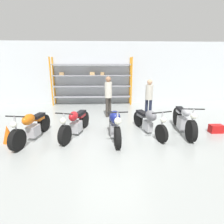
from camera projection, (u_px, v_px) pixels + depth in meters
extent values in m
plane|color=#9EA3A0|center=(113.00, 135.00, 5.95)|extent=(30.00, 30.00, 0.00)
cube|color=silver|center=(108.00, 73.00, 10.46)|extent=(30.00, 0.08, 3.60)
cylinder|color=orange|center=(51.00, 82.00, 9.81)|extent=(0.08, 0.08, 2.72)
cylinder|color=orange|center=(131.00, 82.00, 10.03)|extent=(0.08, 0.08, 2.72)
cylinder|color=orange|center=(54.00, 81.00, 10.34)|extent=(0.08, 0.08, 2.72)
cylinder|color=orange|center=(130.00, 81.00, 10.56)|extent=(0.08, 0.08, 2.72)
cube|color=gray|center=(93.00, 97.00, 10.42)|extent=(4.54, 0.55, 0.05)
cube|color=gray|center=(92.00, 86.00, 10.26)|extent=(4.54, 0.55, 0.05)
cube|color=gray|center=(92.00, 76.00, 10.09)|extent=(4.54, 0.55, 0.05)
cube|color=gray|center=(92.00, 64.00, 9.93)|extent=(4.54, 0.55, 0.05)
cube|color=tan|center=(92.00, 74.00, 10.05)|extent=(0.30, 0.31, 0.17)
cube|color=tan|center=(103.00, 74.00, 9.97)|extent=(0.23, 0.28, 0.17)
cube|color=tan|center=(62.00, 74.00, 10.04)|extent=(0.27, 0.24, 0.16)
cylinder|color=black|center=(17.00, 140.00, 4.83)|extent=(0.27, 0.63, 0.61)
cylinder|color=black|center=(44.00, 123.00, 6.22)|extent=(0.27, 0.63, 0.61)
cube|color=#ADADB2|center=(33.00, 131.00, 5.58)|extent=(0.36, 0.46, 0.34)
ellipsoid|color=orange|center=(28.00, 119.00, 5.30)|extent=(0.37, 0.58, 0.33)
cube|color=black|center=(38.00, 116.00, 5.85)|extent=(0.32, 0.56, 0.10)
cube|color=orange|center=(39.00, 118.00, 5.91)|extent=(0.26, 0.40, 0.12)
cylinder|color=#ADADB2|center=(16.00, 128.00, 4.76)|extent=(0.06, 0.06, 0.67)
sphere|color=silver|center=(14.00, 125.00, 4.66)|extent=(0.17, 0.17, 0.17)
cylinder|color=black|center=(15.00, 116.00, 4.70)|extent=(0.55, 0.14, 0.04)
cylinder|color=black|center=(65.00, 135.00, 5.19)|extent=(0.32, 0.62, 0.60)
cylinder|color=black|center=(84.00, 120.00, 6.62)|extent=(0.32, 0.62, 0.60)
cube|color=#ADADB2|center=(76.00, 127.00, 5.96)|extent=(0.39, 0.48, 0.35)
ellipsoid|color=#B2191E|center=(74.00, 116.00, 5.68)|extent=(0.38, 0.53, 0.31)
cube|color=black|center=(80.00, 113.00, 6.22)|extent=(0.37, 0.63, 0.10)
cube|color=#B2191E|center=(81.00, 115.00, 6.30)|extent=(0.29, 0.45, 0.12)
cylinder|color=#ADADB2|center=(64.00, 124.00, 5.12)|extent=(0.06, 0.06, 0.65)
sphere|color=silver|center=(63.00, 121.00, 5.02)|extent=(0.18, 0.18, 0.18)
cylinder|color=black|center=(64.00, 114.00, 5.06)|extent=(0.55, 0.19, 0.04)
cylinder|color=black|center=(117.00, 138.00, 4.95)|extent=(0.17, 0.64, 0.63)
cylinder|color=black|center=(112.00, 122.00, 6.29)|extent=(0.17, 0.64, 0.63)
cube|color=#ADADB2|center=(114.00, 129.00, 5.68)|extent=(0.27, 0.47, 0.38)
ellipsoid|color=navy|center=(115.00, 117.00, 5.39)|extent=(0.36, 0.50, 0.39)
cube|color=black|center=(113.00, 114.00, 5.88)|extent=(0.30, 0.49, 0.10)
cube|color=navy|center=(113.00, 116.00, 5.98)|extent=(0.26, 0.35, 0.12)
cylinder|color=#ADADB2|center=(117.00, 125.00, 4.88)|extent=(0.05, 0.05, 0.73)
sphere|color=silver|center=(118.00, 121.00, 4.77)|extent=(0.20, 0.20, 0.20)
cylinder|color=black|center=(117.00, 112.00, 4.81)|extent=(0.59, 0.07, 0.04)
cylinder|color=black|center=(161.00, 134.00, 5.33)|extent=(0.26, 0.57, 0.56)
cylinder|color=black|center=(138.00, 119.00, 6.73)|extent=(0.26, 0.57, 0.56)
cube|color=#ADADB2|center=(148.00, 126.00, 6.08)|extent=(0.30, 0.44, 0.33)
ellipsoid|color=slate|center=(151.00, 116.00, 5.82)|extent=(0.43, 0.58, 0.35)
cube|color=black|center=(142.00, 113.00, 6.35)|extent=(0.40, 0.63, 0.10)
cube|color=slate|center=(142.00, 115.00, 6.42)|extent=(0.31, 0.45, 0.12)
cylinder|color=#ADADB2|center=(162.00, 123.00, 5.26)|extent=(0.06, 0.06, 0.66)
sphere|color=silver|center=(163.00, 120.00, 5.16)|extent=(0.17, 0.17, 0.17)
cylinder|color=black|center=(162.00, 112.00, 5.20)|extent=(0.66, 0.22, 0.04)
cylinder|color=black|center=(191.00, 131.00, 5.39)|extent=(0.24, 0.69, 0.68)
cylinder|color=black|center=(177.00, 116.00, 6.87)|extent=(0.24, 0.69, 0.68)
cube|color=#ADADB2|center=(183.00, 123.00, 6.19)|extent=(0.35, 0.55, 0.43)
ellipsoid|color=#B7B7BF|center=(186.00, 112.00, 5.90)|extent=(0.32, 0.52, 0.31)
cube|color=black|center=(181.00, 109.00, 6.44)|extent=(0.29, 0.60, 0.10)
cube|color=#B7B7BF|center=(180.00, 111.00, 6.53)|extent=(0.24, 0.42, 0.12)
cylinder|color=#ADADB2|center=(192.00, 120.00, 5.32)|extent=(0.06, 0.06, 0.69)
sphere|color=silver|center=(194.00, 116.00, 5.21)|extent=(0.19, 0.19, 0.19)
cylinder|color=black|center=(193.00, 109.00, 5.26)|extent=(0.66, 0.12, 0.04)
cylinder|color=#38332D|center=(110.00, 107.00, 7.99)|extent=(0.13, 0.13, 0.88)
cylinder|color=#38332D|center=(107.00, 108.00, 7.86)|extent=(0.13, 0.13, 0.88)
cylinder|color=beige|center=(108.00, 90.00, 7.72)|extent=(0.45, 0.45, 0.70)
sphere|color=#9E7051|center=(108.00, 79.00, 7.59)|extent=(0.24, 0.24, 0.24)
cylinder|color=#1E2338|center=(146.00, 108.00, 7.85)|extent=(0.13, 0.13, 0.82)
cylinder|color=#1E2338|center=(150.00, 109.00, 7.76)|extent=(0.13, 0.13, 0.82)
cylinder|color=beige|center=(149.00, 92.00, 7.61)|extent=(0.45, 0.45, 0.65)
sphere|color=tan|center=(150.00, 82.00, 7.49)|extent=(0.22, 0.22, 0.22)
cube|color=red|center=(216.00, 129.00, 6.13)|extent=(0.44, 0.26, 0.28)
cone|color=orange|center=(8.00, 134.00, 5.32)|extent=(0.32, 0.32, 0.55)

